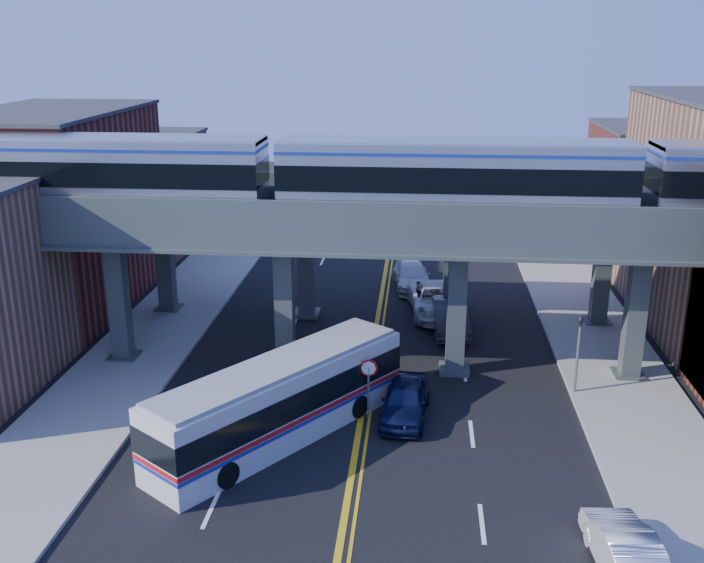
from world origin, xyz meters
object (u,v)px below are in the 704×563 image
at_px(car_lane_b, 450,317).
at_px(car_lane_a, 405,400).
at_px(transit_train, 454,176).
at_px(car_parked_curb, 626,551).
at_px(stop_sign, 369,379).
at_px(traffic_signal, 578,346).
at_px(transit_bus, 280,401).
at_px(car_lane_d, 412,276).
at_px(car_lane_c, 436,300).

bearing_deg(car_lane_b, car_lane_a, -105.75).
xyz_separation_m(car_lane_a, car_lane_b, (2.15, 9.98, 0.05)).
relative_size(transit_train, car_parked_curb, 10.60).
height_order(stop_sign, car_lane_b, stop_sign).
relative_size(traffic_signal, car_lane_b, 0.82).
xyz_separation_m(transit_bus, car_lane_d, (4.82, 19.43, -0.80)).
relative_size(car_lane_b, car_parked_curb, 1.11).
bearing_deg(stop_sign, car_lane_d, 85.11).
relative_size(transit_train, transit_bus, 4.33).
bearing_deg(car_lane_c, traffic_signal, -65.23).
xyz_separation_m(traffic_signal, transit_bus, (-12.22, -4.90, -0.75)).
distance_m(transit_bus, car_parked_curb, 13.59).
bearing_deg(car_lane_b, traffic_signal, -57.47).
bearing_deg(car_lane_b, car_lane_d, 102.69).
xyz_separation_m(stop_sign, car_lane_b, (3.65, 10.19, -0.94)).
distance_m(stop_sign, car_parked_curb, 12.26).
distance_m(stop_sign, car_lane_b, 10.87).
bearing_deg(traffic_signal, car_lane_d, 116.98).
xyz_separation_m(car_lane_a, car_lane_c, (1.42, 12.61, 0.07)).
distance_m(traffic_signal, car_parked_curb, 12.18).
relative_size(transit_train, car_lane_c, 7.90).
bearing_deg(transit_train, car_parked_curb, -70.90).
relative_size(stop_sign, traffic_signal, 0.64).
bearing_deg(car_parked_curb, car_lane_a, -59.03).
height_order(traffic_signal, car_lane_c, traffic_signal).
distance_m(transit_bus, car_lane_b, 13.97).
xyz_separation_m(transit_train, traffic_signal, (5.57, -2.00, -6.98)).
bearing_deg(stop_sign, traffic_signal, 18.63).
xyz_separation_m(car_lane_c, car_parked_curb, (5.28, -21.88, -0.10)).
bearing_deg(transit_bus, car_lane_c, 13.54).
bearing_deg(car_lane_a, car_lane_c, 88.62).
distance_m(stop_sign, car_lane_c, 13.18).
xyz_separation_m(transit_train, car_lane_d, (-1.83, 12.54, -8.52)).
distance_m(transit_train, car_lane_a, 9.93).
xyz_separation_m(stop_sign, car_parked_curb, (8.20, -9.06, -1.02)).
bearing_deg(car_lane_c, stop_sign, -109.39).
bearing_deg(car_lane_c, car_lane_d, 100.17).
bearing_deg(car_lane_a, car_lane_d, 95.04).
bearing_deg(transit_train, stop_sign, -123.66).
height_order(stop_sign, car_lane_d, stop_sign).
bearing_deg(car_lane_a, car_parked_curb, -49.12).
bearing_deg(car_lane_b, transit_bus, -123.56).
bearing_deg(transit_bus, car_lane_a, -29.82).
relative_size(stop_sign, car_lane_c, 0.44).
bearing_deg(car_lane_c, car_parked_curb, -83.00).
relative_size(traffic_signal, car_lane_c, 0.68).
bearing_deg(car_lane_b, car_lane_c, 101.91).
bearing_deg(car_lane_a, transit_bus, -151.28).
bearing_deg(car_lane_d, car_lane_c, -80.58).
height_order(transit_train, car_parked_curb, transit_train).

